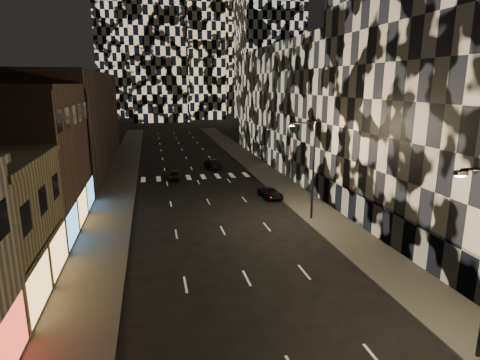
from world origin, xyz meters
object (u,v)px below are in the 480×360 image
car_dark_rightlane (270,193)px  car_dark_midlane (175,175)px  car_dark_oncoming (213,163)px  streetlight_far (311,164)px

car_dark_rightlane → car_dark_midlane: bearing=126.9°
car_dark_midlane → car_dark_rightlane: bearing=-41.9°
car_dark_oncoming → car_dark_rightlane: (3.78, -17.99, -0.11)m
streetlight_far → car_dark_midlane: (-11.25, 19.06, -4.74)m
streetlight_far → car_dark_oncoming: bearing=101.2°
car_dark_midlane → streetlight_far: bearing=-53.1°
streetlight_far → car_dark_midlane: bearing=120.5°
streetlight_far → car_dark_rightlane: streetlight_far is taller
car_dark_midlane → car_dark_oncoming: (6.11, 6.89, 0.06)m
car_dark_midlane → car_dark_rightlane: 14.87m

